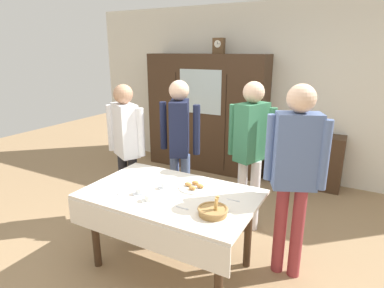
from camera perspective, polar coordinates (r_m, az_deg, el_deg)
ground_plane at (r=3.42m, az=-1.69°, el=-19.13°), size 12.00×12.00×0.00m
back_wall at (r=5.28m, az=12.95°, el=9.12°), size 6.40×0.10×2.70m
dining_table at (r=2.91m, az=-4.15°, el=-10.94°), size 1.54×0.96×0.77m
wall_cabinet at (r=5.38m, az=2.53°, el=5.54°), size 2.04×0.46×1.94m
mantel_clock at (r=5.19m, az=4.84°, el=17.18°), size 0.18×0.11×0.24m
bookshelf_low at (r=5.10m, az=19.88°, el=-2.66°), size 1.01×0.35×0.81m
book_stack at (r=4.98m, az=20.38°, el=2.26°), size 0.18×0.22×0.09m
tea_cup_front_edge at (r=2.74m, az=-7.81°, el=-9.55°), size 0.13×0.13×0.06m
tea_cup_center at (r=2.88m, az=-9.34°, el=-8.36°), size 0.13×0.13×0.06m
tea_cup_mid_right at (r=2.96m, az=-4.84°, el=-7.42°), size 0.13×0.13×0.06m
bread_basket at (r=2.51m, az=3.77°, el=-11.89°), size 0.24×0.24×0.16m
pastry_plate at (r=2.95m, az=0.36°, el=-7.71°), size 0.28×0.28×0.05m
spoon_center at (r=2.60m, az=-1.41°, el=-11.51°), size 0.12×0.02×0.01m
spoon_far_left at (r=2.92m, az=-13.37°, el=-8.73°), size 0.12×0.02×0.01m
spoon_near_left at (r=2.75m, az=7.80°, el=-10.07°), size 0.12×0.02×0.01m
person_behind_table_left at (r=3.66m, az=-2.24°, el=1.15°), size 0.52×0.41×1.68m
person_behind_table_right at (r=3.50m, az=10.55°, el=0.27°), size 0.52×0.41×1.69m
person_by_cabinet at (r=3.75m, az=-11.78°, el=0.71°), size 0.52×0.35×1.64m
person_beside_shelf at (r=2.81m, az=18.03°, el=-3.51°), size 0.52×0.33×1.75m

